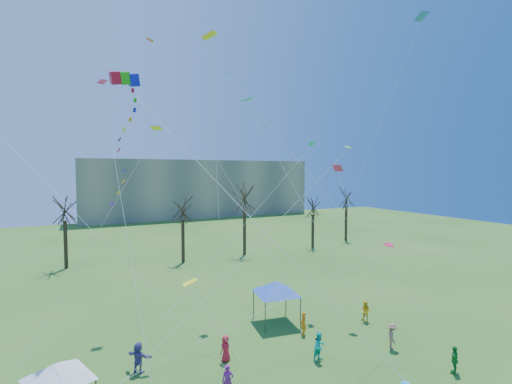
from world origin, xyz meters
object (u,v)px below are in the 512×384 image
distant_building (199,188)px  big_box_kite (129,148)px  canopy_tent_white (58,371)px  canopy_tent_blue (276,288)px

distant_building → big_box_kite: (-27.50, -74.17, 5.81)m
big_box_kite → canopy_tent_white: 11.43m
big_box_kite → canopy_tent_white: (-3.53, -0.45, -10.86)m
big_box_kite → distant_building: bearing=69.7°
canopy_tent_white → canopy_tent_blue: (15.06, 4.97, 0.38)m
distant_building → big_box_kite: bearing=-110.3°
canopy_tent_blue → canopy_tent_white: bearing=-161.7°
canopy_tent_white → canopy_tent_blue: bearing=18.3°
distant_building → canopy_tent_blue: size_ratio=13.62×
big_box_kite → canopy_tent_white: big_box_kite is taller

